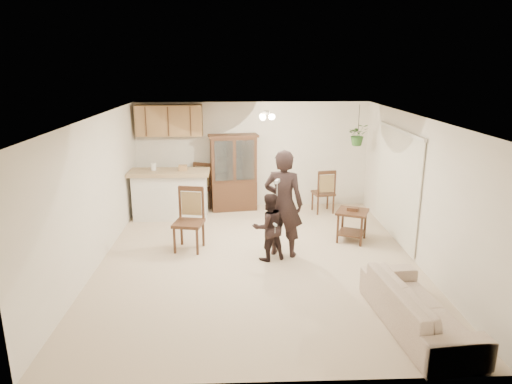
{
  "coord_description": "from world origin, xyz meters",
  "views": [
    {
      "loc": [
        -0.31,
        -7.47,
        3.34
      ],
      "look_at": [
        -0.02,
        0.4,
        1.13
      ],
      "focal_mm": 32.0,
      "sensor_mm": 36.0,
      "label": 1
    }
  ],
  "objects_px": {
    "side_table": "(352,225)",
    "chair_bar": "(189,233)",
    "china_hutch": "(234,173)",
    "child": "(268,223)",
    "chair_hutch_right": "(323,200)",
    "chair_hutch_left": "(198,197)",
    "adult": "(283,207)",
    "sofa": "(419,302)"
  },
  "relations": [
    {
      "from": "chair_bar",
      "to": "chair_hutch_left",
      "type": "height_order",
      "value": "chair_bar"
    },
    {
      "from": "child",
      "to": "chair_hutch_left",
      "type": "relative_size",
      "value": 1.22
    },
    {
      "from": "chair_hutch_right",
      "to": "china_hutch",
      "type": "bearing_deg",
      "value": -17.72
    },
    {
      "from": "child",
      "to": "chair_hutch_right",
      "type": "distance_m",
      "value": 3.03
    },
    {
      "from": "adult",
      "to": "child",
      "type": "bearing_deg",
      "value": 54.95
    },
    {
      "from": "china_hutch",
      "to": "chair_hutch_left",
      "type": "xyz_separation_m",
      "value": [
        -0.84,
        -0.04,
        -0.57
      ]
    },
    {
      "from": "china_hutch",
      "to": "chair_bar",
      "type": "bearing_deg",
      "value": -116.95
    },
    {
      "from": "child",
      "to": "chair_hutch_left",
      "type": "xyz_separation_m",
      "value": [
        -1.47,
        2.88,
        -0.36
      ]
    },
    {
      "from": "china_hutch",
      "to": "chair_hutch_right",
      "type": "height_order",
      "value": "china_hutch"
    },
    {
      "from": "side_table",
      "to": "chair_hutch_left",
      "type": "distance_m",
      "value": 3.77
    },
    {
      "from": "child",
      "to": "chair_bar",
      "type": "bearing_deg",
      "value": -38.33
    },
    {
      "from": "sofa",
      "to": "adult",
      "type": "distance_m",
      "value": 2.94
    },
    {
      "from": "adult",
      "to": "child",
      "type": "relative_size",
      "value": 1.33
    },
    {
      "from": "child",
      "to": "chair_hutch_left",
      "type": "bearing_deg",
      "value": -82.48
    },
    {
      "from": "child",
      "to": "sofa",
      "type": "bearing_deg",
      "value": 109.24
    },
    {
      "from": "side_table",
      "to": "chair_hutch_left",
      "type": "bearing_deg",
      "value": 146.75
    },
    {
      "from": "china_hutch",
      "to": "chair_hutch_right",
      "type": "distance_m",
      "value": 2.18
    },
    {
      "from": "side_table",
      "to": "chair_hutch_right",
      "type": "xyz_separation_m",
      "value": [
        -0.24,
        1.82,
        -0.03
      ]
    },
    {
      "from": "adult",
      "to": "child",
      "type": "xyz_separation_m",
      "value": [
        -0.27,
        -0.2,
        -0.22
      ]
    },
    {
      "from": "child",
      "to": "chair_bar",
      "type": "relative_size",
      "value": 1.16
    },
    {
      "from": "child",
      "to": "chair_hutch_right",
      "type": "height_order",
      "value": "child"
    },
    {
      "from": "adult",
      "to": "chair_bar",
      "type": "xyz_separation_m",
      "value": [
        -1.72,
        0.3,
        -0.57
      ]
    },
    {
      "from": "adult",
      "to": "chair_hutch_left",
      "type": "xyz_separation_m",
      "value": [
        -1.74,
        2.68,
        -0.59
      ]
    },
    {
      "from": "chair_hutch_left",
      "to": "adult",
      "type": "bearing_deg",
      "value": -32.2
    },
    {
      "from": "chair_hutch_left",
      "to": "chair_bar",
      "type": "bearing_deg",
      "value": -64.54
    },
    {
      "from": "adult",
      "to": "chair_hutch_left",
      "type": "distance_m",
      "value": 3.25
    },
    {
      "from": "chair_bar",
      "to": "child",
      "type": "bearing_deg",
      "value": -8.17
    },
    {
      "from": "chair_bar",
      "to": "chair_hutch_right",
      "type": "distance_m",
      "value": 3.6
    },
    {
      "from": "sofa",
      "to": "adult",
      "type": "xyz_separation_m",
      "value": [
        -1.54,
        2.45,
        0.53
      ]
    },
    {
      "from": "sofa",
      "to": "china_hutch",
      "type": "bearing_deg",
      "value": 19.33
    },
    {
      "from": "china_hutch",
      "to": "side_table",
      "type": "bearing_deg",
      "value": -50.8
    },
    {
      "from": "chair_bar",
      "to": "side_table",
      "type": "bearing_deg",
      "value": 16.51
    },
    {
      "from": "adult",
      "to": "chair_bar",
      "type": "distance_m",
      "value": 1.83
    },
    {
      "from": "chair_hutch_right",
      "to": "child",
      "type": "bearing_deg",
      "value": 51.27
    },
    {
      "from": "chair_hutch_left",
      "to": "child",
      "type": "bearing_deg",
      "value": -38.16
    },
    {
      "from": "china_hutch",
      "to": "chair_hutch_left",
      "type": "height_order",
      "value": "china_hutch"
    },
    {
      "from": "sofa",
      "to": "adult",
      "type": "height_order",
      "value": "adult"
    },
    {
      "from": "sofa",
      "to": "chair_bar",
      "type": "relative_size",
      "value": 1.61
    },
    {
      "from": "adult",
      "to": "child",
      "type": "height_order",
      "value": "adult"
    },
    {
      "from": "chair_bar",
      "to": "chair_hutch_left",
      "type": "relative_size",
      "value": 1.05
    },
    {
      "from": "side_table",
      "to": "chair_bar",
      "type": "relative_size",
      "value": 0.64
    },
    {
      "from": "chair_bar",
      "to": "sofa",
      "type": "bearing_deg",
      "value": -29.54
    }
  ]
}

